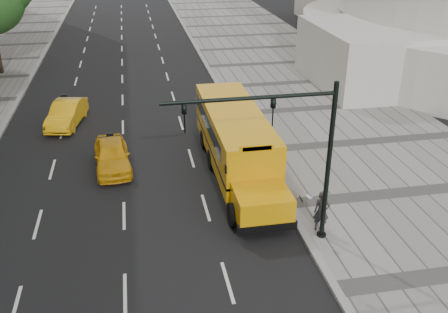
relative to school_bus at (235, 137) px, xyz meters
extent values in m
plane|color=black|center=(-4.50, 1.68, -1.76)|extent=(140.00, 140.00, 0.00)
cube|color=gray|center=(7.50, 1.68, -1.69)|extent=(12.00, 140.00, 0.15)
cube|color=gray|center=(1.50, 1.68, -1.69)|extent=(0.30, 140.00, 0.15)
cube|color=silver|center=(12.50, 11.68, 0.44)|extent=(8.00, 10.00, 4.40)
cube|color=orange|center=(0.00, 0.31, 0.01)|extent=(2.50, 9.00, 2.45)
cube|color=orange|center=(0.00, -5.19, -0.66)|extent=(2.20, 2.00, 1.10)
cube|color=black|center=(0.00, -6.07, -1.21)|extent=(2.38, 0.25, 0.35)
cube|color=black|center=(0.00, 0.31, -0.51)|extent=(2.52, 9.00, 0.12)
cube|color=black|center=(0.00, -4.13, 0.49)|extent=(2.05, 0.10, 0.90)
cube|color=black|center=(0.00, 0.81, 0.49)|extent=(2.52, 7.50, 0.70)
cube|color=orange|center=(0.00, -4.14, 1.29)|extent=(1.40, 0.12, 0.28)
ellipsoid|color=silver|center=(1.52, -6.59, 0.14)|extent=(0.32, 0.32, 0.14)
cylinder|color=black|center=(1.28, -6.37, -0.06)|extent=(0.36, 0.47, 0.58)
cylinder|color=black|center=(-1.13, -4.89, -1.26)|extent=(0.30, 1.00, 1.00)
cylinder|color=black|center=(1.13, -4.89, -1.26)|extent=(0.30, 1.00, 1.00)
cylinder|color=black|center=(-1.13, 0.31, -1.26)|extent=(0.30, 1.00, 1.00)
cylinder|color=black|center=(1.13, 0.31, -1.26)|extent=(0.30, 1.00, 1.00)
cylinder|color=black|center=(-1.13, 2.81, -1.26)|extent=(0.30, 1.00, 1.00)
cylinder|color=black|center=(1.13, 2.81, -1.26)|extent=(0.30, 1.00, 1.00)
imported|color=#F2AC10|center=(-5.99, 1.25, -1.05)|extent=(2.02, 4.33, 1.43)
imported|color=#F2AC10|center=(-8.76, 7.66, -1.05)|extent=(2.32, 4.57, 1.44)
imported|color=#303238|center=(2.19, -6.05, -0.77)|extent=(0.71, 0.57, 1.69)
cylinder|color=black|center=(2.10, -6.46, 1.44)|extent=(0.18, 0.18, 6.40)
cylinder|color=black|center=(2.10, -6.46, -1.64)|extent=(0.36, 0.36, 0.25)
cylinder|color=black|center=(-0.90, -6.46, 4.24)|extent=(6.00, 0.14, 0.14)
imported|color=black|center=(-0.10, -6.46, 3.69)|extent=(0.16, 0.20, 1.00)
imported|color=black|center=(-3.10, -6.46, 3.69)|extent=(0.16, 0.20, 1.00)
camera|label=1|loc=(-4.64, -21.70, 9.66)|focal=40.00mm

